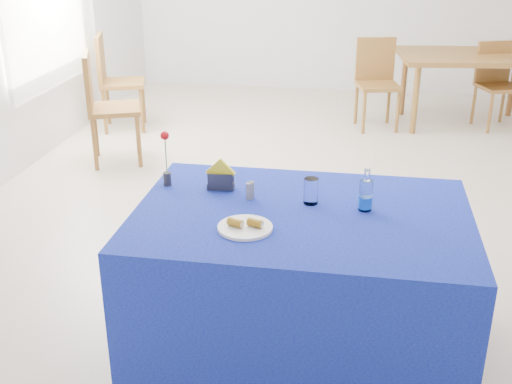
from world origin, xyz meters
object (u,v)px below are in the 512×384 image
blue_table (300,281)px  chair_bg_right (496,78)px  plate (245,228)px  oak_table (470,61)px  chair_win_a (103,101)px  chair_bg_left (377,77)px  water_bottle (366,196)px  chair_win_b (113,76)px

blue_table → chair_bg_right: bearing=68.8°
plate → oak_table: bearing=70.4°
blue_table → chair_win_a: (-2.00, 2.44, 0.19)m
plate → chair_win_a: (-1.76, 2.66, -0.19)m
plate → blue_table: bearing=43.1°
chair_bg_left → chair_win_a: 2.83m
water_bottle → chair_bg_right: size_ratio=0.24×
plate → chair_bg_right: bearing=67.1°
blue_table → chair_bg_left: size_ratio=1.74×
plate → chair_bg_right: 4.79m
water_bottle → chair_win_b: (-2.58, 3.33, -0.26)m
oak_table → chair_win_b: bearing=-167.9°
chair_win_a → blue_table: bearing=-161.9°
chair_win_a → chair_win_b: size_ratio=1.01×
chair_win_a → chair_bg_left: bearing=-78.6°
plate → chair_win_b: chair_win_b is taller
plate → water_bottle: water_bottle is taller
plate → chair_win_a: chair_win_a is taller
chair_bg_left → chair_bg_right: bearing=-4.1°
chair_bg_right → chair_win_a: bearing=-175.0°
chair_bg_left → chair_win_b: chair_win_b is taller
blue_table → chair_win_b: size_ratio=1.63×
chair_win_b → chair_bg_left: bearing=-94.9°
oak_table → chair_bg_left: chair_bg_left is taller
chair_bg_right → chair_win_b: 3.98m
water_bottle → chair_win_b: bearing=127.7°
water_bottle → oak_table: (1.04, 4.11, -0.15)m
plate → water_bottle: size_ratio=1.16×
plate → chair_bg_right: chair_bg_right is taller
plate → chair_win_a: size_ratio=0.25×
chair_bg_left → chair_win_b: size_ratio=0.94×
oak_table → chair_win_a: bearing=-152.3°
blue_table → oak_table: blue_table is taller
plate → chair_win_a: bearing=123.6°
plate → chair_bg_right: size_ratio=0.28×
water_bottle → chair_win_a: (-2.29, 2.35, -0.26)m
oak_table → chair_bg_left: size_ratio=1.69×
plate → chair_win_b: 4.17m
oak_table → chair_bg_right: bearing=-0.3°
water_bottle → chair_bg_right: (1.33, 4.10, -0.32)m
chair_win_a → oak_table: bearing=-83.5°
blue_table → chair_bg_left: bearing=84.4°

